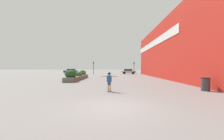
% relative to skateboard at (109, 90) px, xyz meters
% --- Properties ---
extents(ground_plane, '(300.00, 300.00, 0.00)m').
position_rel_skateboard_xyz_m(ground_plane, '(0.27, -4.59, -0.07)').
color(ground_plane, gray).
extents(building_wall_right, '(0.67, 42.21, 9.65)m').
position_rel_skateboard_xyz_m(building_wall_right, '(8.64, 12.05, 4.77)').
color(building_wall_right, red).
rests_on(building_wall_right, ground_plane).
extents(planter_box, '(1.50, 10.21, 1.58)m').
position_rel_skateboard_xyz_m(planter_box, '(-5.28, 11.22, 0.48)').
color(planter_box, '#605B54').
rests_on(planter_box, ground_plane).
extents(skateboard, '(0.28, 0.67, 0.10)m').
position_rel_skateboard_xyz_m(skateboard, '(0.00, 0.00, 0.00)').
color(skateboard, olive).
rests_on(skateboard, ground_plane).
extents(skateboarder, '(1.29, 0.24, 1.38)m').
position_rel_skateboard_xyz_m(skateboarder, '(0.00, 0.00, 0.87)').
color(skateboarder, tan).
rests_on(skateboarder, skateboard).
extents(trash_bin, '(0.67, 0.67, 1.04)m').
position_rel_skateboard_xyz_m(trash_bin, '(7.62, 0.40, 0.45)').
color(trash_bin, '#38383D').
rests_on(trash_bin, ground_plane).
extents(car_leftmost, '(4.30, 1.92, 1.45)m').
position_rel_skateboard_xyz_m(car_leftmost, '(4.67, 33.48, 0.71)').
color(car_leftmost, '#BCBCC1').
rests_on(car_leftmost, ground_plane).
extents(car_center_left, '(3.84, 1.94, 1.63)m').
position_rel_skateboard_xyz_m(car_center_left, '(16.48, 33.16, 0.78)').
color(car_center_left, maroon).
rests_on(car_center_left, ground_plane).
extents(car_center_right, '(4.23, 2.06, 1.51)m').
position_rel_skateboard_xyz_m(car_center_right, '(-13.61, 36.56, 0.72)').
color(car_center_right, navy).
rests_on(car_center_right, ground_plane).
extents(traffic_light_left, '(0.28, 0.30, 3.45)m').
position_rel_skateboard_xyz_m(traffic_light_left, '(-5.28, 29.32, 2.28)').
color(traffic_light_left, black).
rests_on(traffic_light_left, ground_plane).
extents(traffic_light_right, '(0.28, 0.30, 3.33)m').
position_rel_skateboard_xyz_m(traffic_light_right, '(5.86, 29.73, 2.21)').
color(traffic_light_right, black).
rests_on(traffic_light_right, ground_plane).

